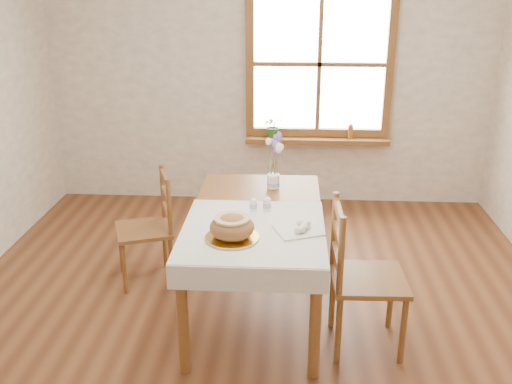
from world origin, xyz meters
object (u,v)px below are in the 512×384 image
(flower_vase, at_px, (273,182))
(chair_left, at_px, (143,228))
(chair_right, at_px, (369,277))
(dining_table, at_px, (256,224))
(bread_plate, at_px, (232,238))

(flower_vase, bearing_deg, chair_left, -174.12)
(chair_right, relative_size, flower_vase, 9.26)
(chair_left, xyz_separation_m, chair_right, (1.63, -0.77, 0.05))
(dining_table, xyz_separation_m, flower_vase, (0.10, 0.48, 0.14))
(chair_left, xyz_separation_m, bread_plate, (0.78, -0.82, 0.33))
(dining_table, bearing_deg, flower_vase, 77.83)
(dining_table, xyz_separation_m, bread_plate, (-0.12, -0.45, 0.10))
(dining_table, height_order, chair_left, chair_left)
(chair_right, height_order, bread_plate, chair_right)
(dining_table, relative_size, bread_plate, 5.01)
(chair_left, relative_size, bread_plate, 2.76)
(dining_table, relative_size, chair_right, 1.62)
(chair_right, xyz_separation_m, bread_plate, (-0.85, -0.06, 0.28))
(dining_table, distance_m, chair_right, 0.85)
(bread_plate, xyz_separation_m, flower_vase, (0.22, 0.93, 0.03))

